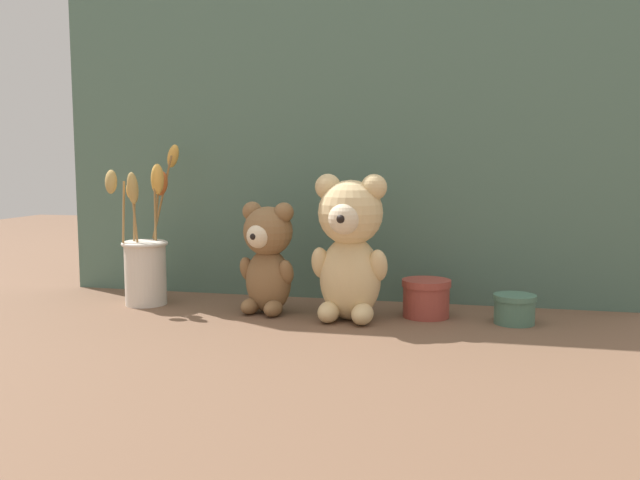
% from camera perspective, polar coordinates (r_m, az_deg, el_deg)
% --- Properties ---
extents(ground_plane, '(4.00, 4.00, 0.00)m').
position_cam_1_polar(ground_plane, '(1.26, -0.21, -6.40)').
color(ground_plane, brown).
extents(backdrop_wall, '(1.18, 0.02, 0.78)m').
position_cam_1_polar(backdrop_wall, '(1.39, 1.39, 11.13)').
color(backdrop_wall, '#4C6B5B').
rests_on(backdrop_wall, ground).
extents(teddy_bear_large, '(0.14, 0.13, 0.26)m').
position_cam_1_polar(teddy_bear_large, '(1.20, 2.53, -0.39)').
color(teddy_bear_large, '#DBBC84').
rests_on(teddy_bear_large, ground).
extents(teddy_bear_medium, '(0.12, 0.10, 0.21)m').
position_cam_1_polar(teddy_bear_medium, '(1.26, -4.45, -1.31)').
color(teddy_bear_medium, olive).
rests_on(teddy_bear_medium, ground).
extents(flower_vase, '(0.13, 0.13, 0.32)m').
position_cam_1_polar(flower_vase, '(1.38, -14.48, -1.32)').
color(flower_vase, silver).
rests_on(flower_vase, ground).
extents(decorative_tin_tall, '(0.09, 0.09, 0.07)m').
position_cam_1_polar(decorative_tin_tall, '(1.26, 8.93, -4.84)').
color(decorative_tin_tall, '#993D33').
rests_on(decorative_tin_tall, ground).
extents(decorative_tin_short, '(0.07, 0.07, 0.05)m').
position_cam_1_polar(decorative_tin_short, '(1.24, 16.06, -5.60)').
color(decorative_tin_short, '#47705B').
rests_on(decorative_tin_short, ground).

